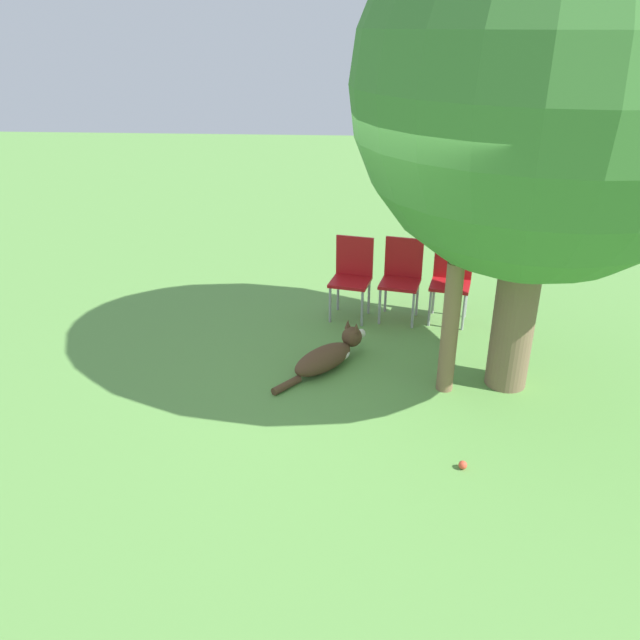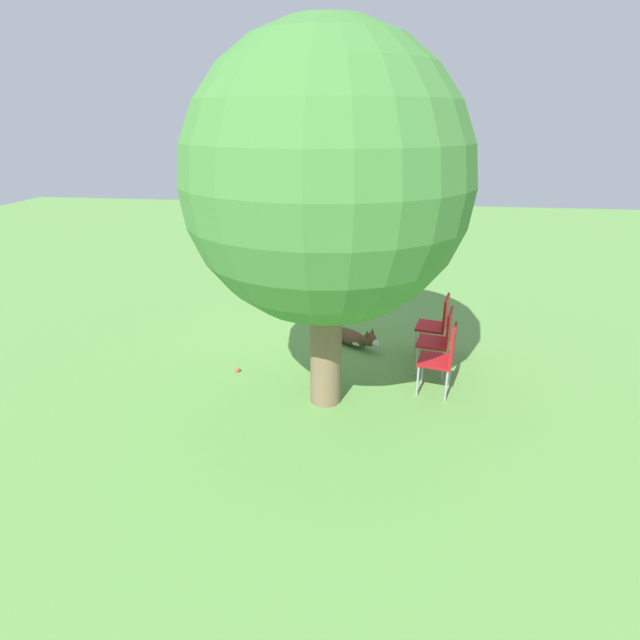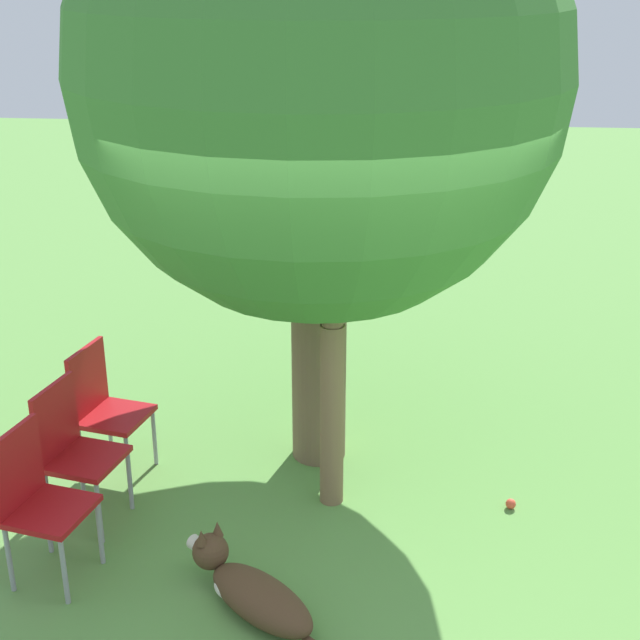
{
  "view_description": "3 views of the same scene",
  "coord_description": "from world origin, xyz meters",
  "px_view_note": "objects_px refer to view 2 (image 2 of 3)",
  "views": [
    {
      "loc": [
        5.14,
        -0.6,
        3.15
      ],
      "look_at": [
        -0.43,
        -0.99,
        0.5
      ],
      "focal_mm": 35.0,
      "sensor_mm": 36.0,
      "label": 1
    },
    {
      "loc": [
        -0.86,
        6.31,
        3.35
      ],
      "look_at": [
        -0.09,
        0.71,
        1.05
      ],
      "focal_mm": 28.0,
      "sensor_mm": 36.0,
      "label": 2
    },
    {
      "loc": [
        0.37,
        -4.86,
        3.38
      ],
      "look_at": [
        -0.17,
        0.79,
        1.08
      ],
      "focal_mm": 50.0,
      "sensor_mm": 36.0,
      "label": 3
    }
  ],
  "objects_px": {
    "fence_post": "(321,331)",
    "red_chair_1": "(440,337)",
    "dog": "(353,337)",
    "tennis_ball": "(238,370)",
    "oak_tree": "(327,182)",
    "red_chair_0": "(437,322)",
    "red_chair_2": "(443,355)"
  },
  "relations": [
    {
      "from": "oak_tree",
      "to": "dog",
      "type": "height_order",
      "value": "oak_tree"
    },
    {
      "from": "red_chair_0",
      "to": "red_chair_1",
      "type": "bearing_deg",
      "value": 101.31
    },
    {
      "from": "oak_tree",
      "to": "tennis_ball",
      "type": "bearing_deg",
      "value": -23.68
    },
    {
      "from": "fence_post",
      "to": "red_chair_1",
      "type": "height_order",
      "value": "fence_post"
    },
    {
      "from": "dog",
      "to": "tennis_ball",
      "type": "xyz_separation_m",
      "value": [
        1.55,
        1.14,
        -0.09
      ]
    },
    {
      "from": "red_chair_1",
      "to": "oak_tree",
      "type": "bearing_deg",
      "value": 45.46
    },
    {
      "from": "red_chair_0",
      "to": "dog",
      "type": "bearing_deg",
      "value": 3.47
    },
    {
      "from": "red_chair_0",
      "to": "red_chair_2",
      "type": "relative_size",
      "value": 1.0
    },
    {
      "from": "dog",
      "to": "fence_post",
      "type": "distance_m",
      "value": 1.31
    },
    {
      "from": "oak_tree",
      "to": "red_chair_1",
      "type": "relative_size",
      "value": 4.55
    },
    {
      "from": "red_chair_2",
      "to": "tennis_ball",
      "type": "xyz_separation_m",
      "value": [
        2.79,
        -0.2,
        -0.51
      ]
    },
    {
      "from": "oak_tree",
      "to": "red_chair_2",
      "type": "height_order",
      "value": "oak_tree"
    },
    {
      "from": "red_chair_1",
      "to": "red_chair_0",
      "type": "bearing_deg",
      "value": -78.69
    },
    {
      "from": "oak_tree",
      "to": "red_chair_2",
      "type": "bearing_deg",
      "value": -165.17
    },
    {
      "from": "tennis_ball",
      "to": "red_chair_2",
      "type": "bearing_deg",
      "value": 175.91
    },
    {
      "from": "red_chair_1",
      "to": "red_chair_2",
      "type": "distance_m",
      "value": 0.57
    },
    {
      "from": "fence_post",
      "to": "tennis_ball",
      "type": "distance_m",
      "value": 1.36
    },
    {
      "from": "fence_post",
      "to": "red_chair_2",
      "type": "xyz_separation_m",
      "value": [
        -1.6,
        0.21,
        -0.15
      ]
    },
    {
      "from": "dog",
      "to": "red_chair_1",
      "type": "height_order",
      "value": "red_chair_1"
    },
    {
      "from": "dog",
      "to": "red_chair_2",
      "type": "bearing_deg",
      "value": -7.8
    },
    {
      "from": "dog",
      "to": "fence_post",
      "type": "bearing_deg",
      "value": -68.12
    },
    {
      "from": "dog",
      "to": "oak_tree",
      "type": "bearing_deg",
      "value": -57.68
    },
    {
      "from": "tennis_ball",
      "to": "red_chair_0",
      "type": "bearing_deg",
      "value": -161.45
    },
    {
      "from": "dog",
      "to": "red_chair_1",
      "type": "bearing_deg",
      "value": 7.82
    },
    {
      "from": "dog",
      "to": "fence_post",
      "type": "relative_size",
      "value": 0.77
    },
    {
      "from": "red_chair_2",
      "to": "tennis_ball",
      "type": "height_order",
      "value": "red_chair_2"
    },
    {
      "from": "fence_post",
      "to": "red_chair_0",
      "type": "bearing_deg",
      "value": -150.14
    },
    {
      "from": "red_chair_1",
      "to": "red_chair_2",
      "type": "relative_size",
      "value": 1.0
    },
    {
      "from": "oak_tree",
      "to": "fence_post",
      "type": "height_order",
      "value": "oak_tree"
    },
    {
      "from": "oak_tree",
      "to": "fence_post",
      "type": "xyz_separation_m",
      "value": [
        0.14,
        -0.6,
        -2.01
      ]
    },
    {
      "from": "oak_tree",
      "to": "dog",
      "type": "relative_size",
      "value": 4.08
    },
    {
      "from": "fence_post",
      "to": "red_chair_1",
      "type": "xyz_separation_m",
      "value": [
        -1.61,
        -0.36,
        -0.15
      ]
    }
  ]
}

